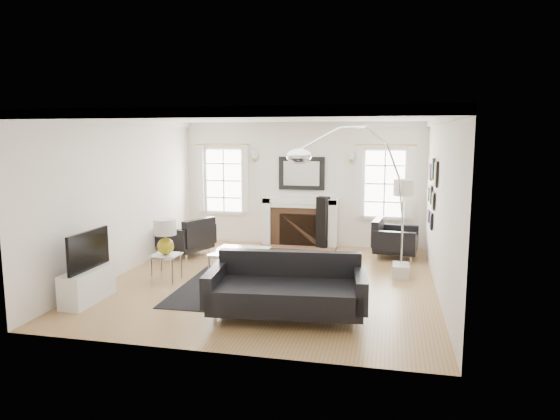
% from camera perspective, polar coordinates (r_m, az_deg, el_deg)
% --- Properties ---
extents(floor, '(6.00, 6.00, 0.00)m').
position_cam_1_polar(floor, '(8.77, -0.98, -8.02)').
color(floor, '#976A3F').
rests_on(floor, ground).
extents(back_wall, '(5.50, 0.04, 2.80)m').
position_cam_1_polar(back_wall, '(11.40, 2.51, 2.97)').
color(back_wall, white).
rests_on(back_wall, floor).
extents(front_wall, '(5.50, 0.04, 2.80)m').
position_cam_1_polar(front_wall, '(5.64, -8.11, -2.71)').
color(front_wall, white).
rests_on(front_wall, floor).
extents(left_wall, '(0.04, 6.00, 2.80)m').
position_cam_1_polar(left_wall, '(9.50, -17.36, 1.50)').
color(left_wall, white).
rests_on(left_wall, floor).
extents(right_wall, '(0.04, 6.00, 2.80)m').
position_cam_1_polar(right_wall, '(8.29, 17.83, 0.52)').
color(right_wall, white).
rests_on(right_wall, floor).
extents(ceiling, '(5.50, 6.00, 0.02)m').
position_cam_1_polar(ceiling, '(8.41, -1.02, 10.59)').
color(ceiling, white).
rests_on(ceiling, back_wall).
extents(crown_molding, '(5.50, 6.00, 0.12)m').
position_cam_1_polar(crown_molding, '(8.41, -1.02, 10.18)').
color(crown_molding, white).
rests_on(crown_molding, back_wall).
extents(fireplace, '(1.70, 0.69, 1.11)m').
position_cam_1_polar(fireplace, '(11.31, 2.30, -1.46)').
color(fireplace, white).
rests_on(fireplace, floor).
extents(mantel_mirror, '(1.05, 0.07, 0.75)m').
position_cam_1_polar(mantel_mirror, '(11.33, 2.48, 4.20)').
color(mantel_mirror, black).
rests_on(mantel_mirror, back_wall).
extents(window_left, '(1.24, 0.15, 1.62)m').
position_cam_1_polar(window_left, '(11.80, -6.43, 3.39)').
color(window_left, white).
rests_on(window_left, back_wall).
extents(window_right, '(1.24, 0.15, 1.62)m').
position_cam_1_polar(window_right, '(11.17, 11.87, 2.99)').
color(window_right, white).
rests_on(window_right, back_wall).
extents(gallery_wall, '(0.04, 1.73, 1.29)m').
position_cam_1_polar(gallery_wall, '(9.55, 16.97, 2.36)').
color(gallery_wall, black).
rests_on(gallery_wall, right_wall).
extents(tv_unit, '(0.35, 1.00, 1.09)m').
position_cam_1_polar(tv_unit, '(8.12, -21.11, -7.53)').
color(tv_unit, white).
rests_on(tv_unit, floor).
extents(area_rug, '(3.01, 2.54, 0.01)m').
position_cam_1_polar(area_rug, '(8.26, -1.25, -9.02)').
color(area_rug, black).
rests_on(area_rug, floor).
extents(sofa, '(2.24, 1.20, 0.70)m').
position_cam_1_polar(sofa, '(6.96, 0.81, -9.11)').
color(sofa, black).
rests_on(sofa, floor).
extents(armchair_left, '(1.16, 1.23, 0.66)m').
position_cam_1_polar(armchair_left, '(10.64, -10.46, -3.17)').
color(armchair_left, black).
rests_on(armchair_left, floor).
extents(armchair_right, '(0.97, 1.06, 0.65)m').
position_cam_1_polar(armchair_right, '(10.55, 12.75, -3.37)').
color(armchair_right, black).
rests_on(armchair_right, floor).
extents(coffee_table, '(0.95, 0.95, 0.42)m').
position_cam_1_polar(coffee_table, '(9.12, -4.60, -4.85)').
color(coffee_table, silver).
rests_on(coffee_table, floor).
extents(side_table_left, '(0.45, 0.45, 0.50)m').
position_cam_1_polar(side_table_left, '(8.73, -12.89, -5.62)').
color(side_table_left, silver).
rests_on(side_table_left, floor).
extents(nesting_table, '(0.43, 0.36, 0.47)m').
position_cam_1_polar(nesting_table, '(7.51, 1.23, -8.01)').
color(nesting_table, silver).
rests_on(nesting_table, floor).
extents(gourd_lamp, '(0.38, 0.38, 0.60)m').
position_cam_1_polar(gourd_lamp, '(8.63, -12.99, -2.72)').
color(gourd_lamp, '#B69E16').
rests_on(gourd_lamp, side_table_left).
extents(orange_vase, '(0.12, 0.12, 0.20)m').
position_cam_1_polar(orange_vase, '(7.45, 1.23, -6.42)').
color(orange_vase, '#D14D1A').
rests_on(orange_vase, nesting_table).
extents(arc_floor_lamp, '(1.94, 1.80, 2.75)m').
position_cam_1_polar(arc_floor_lamp, '(8.28, 8.48, 1.44)').
color(arc_floor_lamp, silver).
rests_on(arc_floor_lamp, floor).
extents(stick_floor_lamp, '(0.35, 0.35, 1.72)m').
position_cam_1_polar(stick_floor_lamp, '(9.11, 13.91, 1.94)').
color(stick_floor_lamp, '#AB8D3B').
rests_on(stick_floor_lamp, floor).
extents(speaker_tower, '(0.30, 0.30, 1.17)m').
position_cam_1_polar(speaker_tower, '(11.08, 4.94, -1.48)').
color(speaker_tower, black).
rests_on(speaker_tower, floor).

